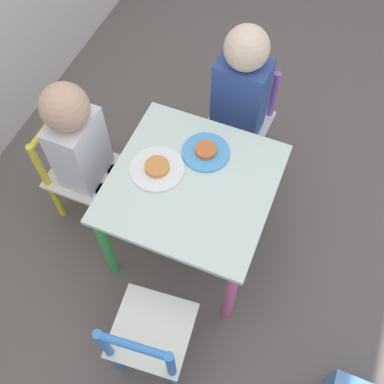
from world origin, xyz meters
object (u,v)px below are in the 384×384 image
object	(u,v)px
chair_purple	(240,122)
child_back	(82,146)
chair_blue	(150,338)
kids_table	(192,192)
child_right	(239,96)
plate_right	(206,152)
chair_yellow	(80,171)
plate_back	(157,168)

from	to	relation	value
chair_purple	child_back	size ratio (longest dim) A/B	0.68
child_back	chair_blue	bearing A→B (deg)	-135.31
kids_table	chair_purple	size ratio (longest dim) A/B	1.13
kids_table	child_right	bearing A→B (deg)	-2.88
child_right	plate_right	world-z (taller)	child_right
kids_table	child_back	size ratio (longest dim) A/B	0.77
chair_yellow	plate_right	size ratio (longest dim) A/B	2.88
plate_back	kids_table	bearing A→B (deg)	-90.00
chair_yellow	chair_blue	world-z (taller)	same
chair_blue	child_right	xyz separation A→B (m)	(0.94, 0.03, 0.22)
child_back	plate_right	bearing A→B (deg)	-73.24
child_right	plate_back	world-z (taller)	child_right
chair_yellow	plate_back	bearing A→B (deg)	-90.08
child_back	chair_yellow	bearing A→B (deg)	90.00
chair_blue	plate_right	world-z (taller)	chair_blue
chair_yellow	chair_purple	distance (m)	0.72
child_back	chair_purple	bearing A→B (deg)	-42.87
chair_purple	chair_blue	bearing A→B (deg)	-85.71
kids_table	chair_purple	world-z (taller)	chair_purple
plate_back	child_right	bearing A→B (deg)	-19.34
kids_table	plate_right	distance (m)	0.15
chair_blue	child_right	bearing A→B (deg)	-94.02
kids_table	chair_purple	distance (m)	0.52
chair_purple	chair_blue	size ratio (longest dim) A/B	1.00
plate_back	chair_yellow	bearing A→B (deg)	89.70
child_back	plate_right	distance (m)	0.46
child_back	plate_back	world-z (taller)	child_back
chair_yellow	child_right	distance (m)	0.72
chair_yellow	chair_blue	size ratio (longest dim) A/B	1.00
chair_purple	chair_blue	distance (m)	1.00
child_back	child_right	xyz separation A→B (m)	(0.44, -0.46, 0.02)
chair_blue	plate_right	xyz separation A→B (m)	(0.63, 0.05, 0.23)
chair_purple	plate_right	distance (m)	0.43
plate_right	child_back	bearing A→B (deg)	106.54
child_right	plate_right	bearing A→B (deg)	-91.23
chair_purple	child_back	distance (m)	0.71
kids_table	plate_right	world-z (taller)	plate_right
chair_blue	plate_back	bearing A→B (deg)	-75.59
kids_table	plate_right	xyz separation A→B (m)	(0.13, 0.00, 0.08)
kids_table	chair_yellow	bearing A→B (deg)	89.78
chair_yellow	child_back	xyz separation A→B (m)	(-0.00, -0.06, 0.20)
chair_yellow	child_right	world-z (taller)	child_right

